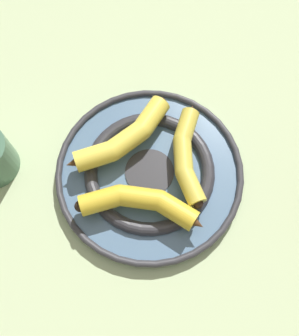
{
  "coord_description": "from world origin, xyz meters",
  "views": [
    {
      "loc": [
        -0.17,
        -0.15,
        0.67
      ],
      "look_at": [
        0.02,
        0.01,
        0.04
      ],
      "focal_mm": 42.0,
      "sensor_mm": 36.0,
      "label": 1
    }
  ],
  "objects_px": {
    "decorative_bowl": "(150,172)",
    "banana_b": "(123,139)",
    "banana_c": "(186,154)",
    "banana_a": "(141,203)"
  },
  "relations": [
    {
      "from": "banana_c",
      "to": "decorative_bowl",
      "type": "bearing_deg",
      "value": -73.43
    },
    {
      "from": "decorative_bowl",
      "to": "banana_b",
      "type": "relative_size",
      "value": 1.55
    },
    {
      "from": "banana_c",
      "to": "banana_b",
      "type": "bearing_deg",
      "value": -105.88
    },
    {
      "from": "decorative_bowl",
      "to": "banana_b",
      "type": "height_order",
      "value": "banana_b"
    },
    {
      "from": "banana_b",
      "to": "banana_a",
      "type": "bearing_deg",
      "value": -112.73
    },
    {
      "from": "decorative_bowl",
      "to": "banana_c",
      "type": "bearing_deg",
      "value": -30.39
    },
    {
      "from": "banana_a",
      "to": "banana_b",
      "type": "distance_m",
      "value": 0.12
    },
    {
      "from": "decorative_bowl",
      "to": "banana_a",
      "type": "distance_m",
      "value": 0.08
    },
    {
      "from": "decorative_bowl",
      "to": "banana_b",
      "type": "distance_m",
      "value": 0.08
    },
    {
      "from": "decorative_bowl",
      "to": "banana_c",
      "type": "relative_size",
      "value": 2.13
    }
  ]
}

